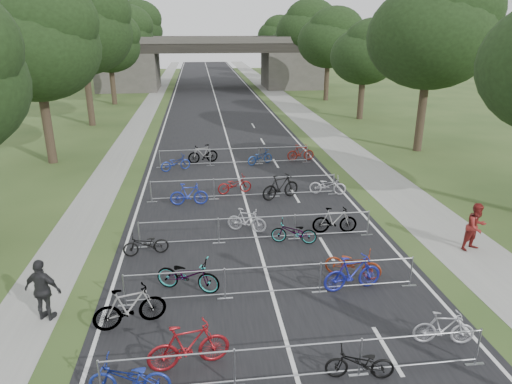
# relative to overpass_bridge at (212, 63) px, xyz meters

# --- Properties ---
(road) EXTENTS (11.00, 140.00, 0.01)m
(road) POSITION_rel_overpass_bridge_xyz_m (0.00, -15.00, -3.53)
(road) COLOR black
(road) RESTS_ON ground
(sidewalk_right) EXTENTS (3.00, 140.00, 0.01)m
(sidewalk_right) POSITION_rel_overpass_bridge_xyz_m (8.00, -15.00, -3.53)
(sidewalk_right) COLOR gray
(sidewalk_right) RESTS_ON ground
(sidewalk_left) EXTENTS (2.00, 140.00, 0.01)m
(sidewalk_left) POSITION_rel_overpass_bridge_xyz_m (-7.50, -15.00, -3.53)
(sidewalk_left) COLOR gray
(sidewalk_left) RESTS_ON ground
(lane_markings) EXTENTS (0.12, 140.00, 0.00)m
(lane_markings) POSITION_rel_overpass_bridge_xyz_m (0.00, -15.00, -3.53)
(lane_markings) COLOR silver
(lane_markings) RESTS_ON ground
(overpass_bridge) EXTENTS (31.00, 8.00, 7.05)m
(overpass_bridge) POSITION_rel_overpass_bridge_xyz_m (0.00, 0.00, 0.00)
(overpass_bridge) COLOR #45433E
(overpass_bridge) RESTS_ON ground
(tree_left_1) EXTENTS (7.56, 7.56, 11.53)m
(tree_left_1) POSITION_rel_overpass_bridge_xyz_m (-11.39, -37.07, 3.77)
(tree_left_1) COLOR #33261C
(tree_left_1) RESTS_ON ground
(tree_right_1) EXTENTS (8.18, 8.18, 12.47)m
(tree_right_1) POSITION_rel_overpass_bridge_xyz_m (13.11, -37.07, 4.37)
(tree_right_1) COLOR #33261C
(tree_right_1) RESTS_ON ground
(tree_left_2) EXTENTS (8.40, 8.40, 12.81)m
(tree_left_2) POSITION_rel_overpass_bridge_xyz_m (-11.39, -25.07, 4.58)
(tree_left_2) COLOR #33261C
(tree_left_2) RESTS_ON ground
(tree_right_2) EXTENTS (6.16, 6.16, 9.39)m
(tree_right_2) POSITION_rel_overpass_bridge_xyz_m (13.11, -25.07, 2.41)
(tree_right_2) COLOR #33261C
(tree_right_2) RESTS_ON ground
(tree_left_3) EXTENTS (6.72, 6.72, 10.25)m
(tree_left_3) POSITION_rel_overpass_bridge_xyz_m (-11.39, -13.07, 2.96)
(tree_left_3) COLOR #33261C
(tree_left_3) RESTS_ON ground
(tree_right_3) EXTENTS (7.17, 7.17, 10.93)m
(tree_right_3) POSITION_rel_overpass_bridge_xyz_m (13.11, -13.07, 3.39)
(tree_right_3) COLOR #33261C
(tree_right_3) RESTS_ON ground
(tree_left_4) EXTENTS (7.56, 7.56, 11.53)m
(tree_left_4) POSITION_rel_overpass_bridge_xyz_m (-11.39, -1.07, 3.77)
(tree_left_4) COLOR #33261C
(tree_left_4) RESTS_ON ground
(tree_right_4) EXTENTS (8.18, 8.18, 12.47)m
(tree_right_4) POSITION_rel_overpass_bridge_xyz_m (13.11, -1.07, 4.37)
(tree_right_4) COLOR #33261C
(tree_right_4) RESTS_ON ground
(tree_left_5) EXTENTS (8.40, 8.40, 12.81)m
(tree_left_5) POSITION_rel_overpass_bridge_xyz_m (-11.39, 10.93, 4.58)
(tree_left_5) COLOR #33261C
(tree_left_5) RESTS_ON ground
(tree_right_5) EXTENTS (6.16, 6.16, 9.39)m
(tree_right_5) POSITION_rel_overpass_bridge_xyz_m (13.11, 10.93, 2.41)
(tree_right_5) COLOR #33261C
(tree_right_5) RESTS_ON ground
(tree_left_6) EXTENTS (6.72, 6.72, 10.25)m
(tree_left_6) POSITION_rel_overpass_bridge_xyz_m (-11.39, 22.93, 2.96)
(tree_left_6) COLOR #33261C
(tree_left_6) RESTS_ON ground
(tree_right_6) EXTENTS (7.17, 7.17, 10.93)m
(tree_right_6) POSITION_rel_overpass_bridge_xyz_m (13.11, 22.93, 3.39)
(tree_right_6) COLOR #33261C
(tree_right_6) RESTS_ON ground
(barrier_row_2) EXTENTS (9.70, 0.08, 1.10)m
(barrier_row_2) POSITION_rel_overpass_bridge_xyz_m (0.00, -57.80, -2.99)
(barrier_row_2) COLOR #9C9FA4
(barrier_row_2) RESTS_ON ground
(barrier_row_3) EXTENTS (9.70, 0.08, 1.10)m
(barrier_row_3) POSITION_rel_overpass_bridge_xyz_m (0.00, -54.00, -2.99)
(barrier_row_3) COLOR #9C9FA4
(barrier_row_3) RESTS_ON ground
(barrier_row_4) EXTENTS (9.70, 0.08, 1.10)m
(barrier_row_4) POSITION_rel_overpass_bridge_xyz_m (0.00, -50.00, -2.99)
(barrier_row_4) COLOR #9C9FA4
(barrier_row_4) RESTS_ON ground
(barrier_row_5) EXTENTS (9.70, 0.08, 1.10)m
(barrier_row_5) POSITION_rel_overpass_bridge_xyz_m (0.00, -45.00, -2.99)
(barrier_row_5) COLOR #9C9FA4
(barrier_row_5) RESTS_ON ground
(barrier_row_6) EXTENTS (9.70, 0.08, 1.10)m
(barrier_row_6) POSITION_rel_overpass_bridge_xyz_m (0.00, -39.00, -2.99)
(barrier_row_6) COLOR #9C9FA4
(barrier_row_6) RESTS_ON ground
(bike_8) EXTENTS (1.97, 0.86, 1.00)m
(bike_8) POSITION_rel_overpass_bridge_xyz_m (-3.96, -57.78, -3.03)
(bike_8) COLOR navy
(bike_8) RESTS_ON ground
(bike_9) EXTENTS (2.16, 0.96, 1.25)m
(bike_9) POSITION_rel_overpass_bridge_xyz_m (-2.61, -56.96, -2.91)
(bike_9) COLOR maroon
(bike_9) RESTS_ON ground
(bike_10) EXTENTS (1.75, 0.84, 0.88)m
(bike_10) POSITION_rel_overpass_bridge_xyz_m (1.50, -57.89, -3.09)
(bike_10) COLOR black
(bike_10) RESTS_ON ground
(bike_11) EXTENTS (1.69, 0.74, 0.98)m
(bike_11) POSITION_rel_overpass_bridge_xyz_m (4.18, -56.91, -3.04)
(bike_11) COLOR #BABAC3
(bike_11) RESTS_ON ground
(bike_12) EXTENTS (2.15, 1.12, 1.24)m
(bike_12) POSITION_rel_overpass_bridge_xyz_m (-4.30, -55.04, -2.91)
(bike_12) COLOR #9C9FA4
(bike_12) RESTS_ON ground
(bike_13) EXTENTS (2.28, 1.49, 1.13)m
(bike_13) POSITION_rel_overpass_bridge_xyz_m (-2.69, -53.34, -2.97)
(bike_13) COLOR #9C9FA4
(bike_13) RESTS_ON ground
(bike_14) EXTENTS (2.07, 0.85, 1.21)m
(bike_14) POSITION_rel_overpass_bridge_xyz_m (2.62, -53.96, -2.93)
(bike_14) COLOR #1C229A
(bike_14) RESTS_ON ground
(bike_15) EXTENTS (2.02, 1.43, 1.01)m
(bike_15) POSITION_rel_overpass_bridge_xyz_m (2.91, -53.16, -3.03)
(bike_15) COLOR maroon
(bike_15) RESTS_ON ground
(bike_16) EXTENTS (1.75, 0.84, 0.88)m
(bike_16) POSITION_rel_overpass_bridge_xyz_m (-4.30, -50.64, -3.09)
(bike_16) COLOR black
(bike_16) RESTS_ON ground
(bike_17) EXTENTS (1.75, 1.08, 1.02)m
(bike_17) POSITION_rel_overpass_bridge_xyz_m (-0.31, -49.01, -3.02)
(bike_17) COLOR #ADADB5
(bike_17) RESTS_ON ground
(bike_18) EXTENTS (1.92, 1.08, 0.95)m
(bike_18) POSITION_rel_overpass_bridge_xyz_m (1.42, -50.36, -3.06)
(bike_18) COLOR #9C9FA4
(bike_18) RESTS_ON ground
(bike_19) EXTENTS (1.90, 0.68, 1.12)m
(bike_19) POSITION_rel_overpass_bridge_xyz_m (3.31, -49.60, -2.97)
(bike_19) COLOR #9C9FA4
(bike_19) RESTS_ON ground
(bike_20) EXTENTS (1.84, 0.55, 1.10)m
(bike_20) POSITION_rel_overpass_bridge_xyz_m (-2.75, -45.61, -2.98)
(bike_20) COLOR #1C2C9D
(bike_20) RESTS_ON ground
(bike_21) EXTENTS (1.89, 0.98, 0.94)m
(bike_21) POSITION_rel_overpass_bridge_xyz_m (-0.44, -44.22, -3.06)
(bike_21) COLOR maroon
(bike_21) RESTS_ON ground
(bike_22) EXTENTS (2.16, 1.35, 1.26)m
(bike_22) POSITION_rel_overpass_bridge_xyz_m (1.78, -45.30, -2.90)
(bike_22) COLOR black
(bike_22) RESTS_ON ground
(bike_23) EXTENTS (1.97, 1.12, 0.98)m
(bike_23) POSITION_rel_overpass_bridge_xyz_m (4.30, -44.98, -3.04)
(bike_23) COLOR #BAB8C1
(bike_23) RESTS_ON ground
(bike_24) EXTENTS (1.95, 1.29, 0.97)m
(bike_24) POSITION_rel_overpass_bridge_xyz_m (-3.63, -39.75, -3.05)
(bike_24) COLOR navy
(bike_24) RESTS_ON ground
(bike_25) EXTENTS (2.01, 1.02, 1.17)m
(bike_25) POSITION_rel_overpass_bridge_xyz_m (-1.97, -38.29, -2.95)
(bike_25) COLOR #9C9FA4
(bike_25) RESTS_ON ground
(bike_26) EXTENTS (1.88, 1.33, 0.94)m
(bike_26) POSITION_rel_overpass_bridge_xyz_m (1.58, -39.04, -3.07)
(bike_26) COLOR navy
(bike_26) RESTS_ON ground
(bike_27) EXTENTS (1.80, 0.60, 1.07)m
(bike_27) POSITION_rel_overpass_bridge_xyz_m (4.30, -38.57, -3.00)
(bike_27) COLOR maroon
(bike_27) RESTS_ON ground
(pedestrian_b) EXTENTS (1.09, 0.96, 1.89)m
(pedestrian_b) POSITION_rel_overpass_bridge_xyz_m (8.20, -51.75, -2.59)
(pedestrian_b) COLOR maroon
(pedestrian_b) RESTS_ON ground
(pedestrian_c) EXTENTS (1.21, 0.78, 1.92)m
(pedestrian_c) POSITION_rel_overpass_bridge_xyz_m (-6.80, -54.38, -2.57)
(pedestrian_c) COLOR #242426
(pedestrian_c) RESTS_ON ground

